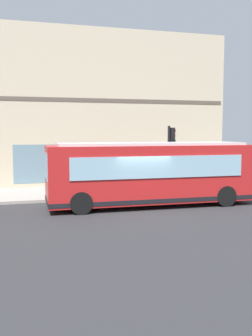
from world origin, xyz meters
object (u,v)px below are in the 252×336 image
at_px(city_bus_nearside, 151,174).
at_px(pedestrian_near_building_entrance, 90,173).
at_px(traffic_light_near_corner, 171,146).
at_px(pedestrian_walking_along_curb, 71,175).
at_px(fire_hydrant, 129,187).
at_px(pedestrian_near_hydrant, 187,170).

bearing_deg(city_bus_nearside, pedestrian_near_building_entrance, 27.70).
height_order(traffic_light_near_corner, pedestrian_walking_along_curb, traffic_light_near_corner).
relative_size(city_bus_nearside, fire_hydrant, 13.59).
bearing_deg(traffic_light_near_corner, pedestrian_near_hydrant, -37.34).
height_order(city_bus_nearside, traffic_light_near_corner, traffic_light_near_corner).
bearing_deg(traffic_light_near_corner, pedestrian_walking_along_curb, 81.75).
xyz_separation_m(traffic_light_near_corner, pedestrian_near_hydrant, (3.24, -2.47, -1.73)).
bearing_deg(traffic_light_near_corner, city_bus_nearside, 141.70).
bearing_deg(traffic_light_near_corner, fire_hydrant, 87.87).
xyz_separation_m(traffic_light_near_corner, pedestrian_near_building_entrance, (1.67, 4.32, -1.59)).
height_order(traffic_light_near_corner, fire_hydrant, traffic_light_near_corner).
bearing_deg(fire_hydrant, pedestrian_walking_along_curb, 77.09).
relative_size(fire_hydrant, pedestrian_walking_along_curb, 0.41).
xyz_separation_m(city_bus_nearside, fire_hydrant, (2.70, 0.36, -1.04)).
distance_m(traffic_light_near_corner, pedestrian_walking_along_curb, 5.80).
bearing_deg(city_bus_nearside, fire_hydrant, 7.56).
xyz_separation_m(traffic_light_near_corner, pedestrian_walking_along_curb, (0.80, 5.53, -1.57)).
height_order(fire_hydrant, pedestrian_near_building_entrance, pedestrian_near_building_entrance).
xyz_separation_m(pedestrian_near_hydrant, pedestrian_walking_along_curb, (-2.43, 8.00, 0.16)).
bearing_deg(fire_hydrant, city_bus_nearside, -172.44).
relative_size(city_bus_nearside, pedestrian_walking_along_curb, 5.53).
relative_size(fire_hydrant, pedestrian_near_building_entrance, 0.41).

